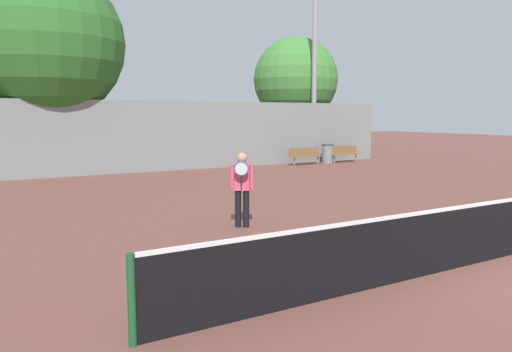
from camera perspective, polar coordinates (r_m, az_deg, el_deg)
The scene contains 10 objects.
ground_plane at distance 9.32m, azimuth 24.39°, elevation -8.92°, with size 100.00×100.00×0.00m, color brown.
tennis_net at distance 9.19m, azimuth 24.55°, elevation -5.81°, with size 12.04×0.09×1.02m.
tennis_player at distance 10.88m, azimuth -1.61°, elevation -1.04°, with size 0.52×0.50×1.65m.
bench_courtside_near at distance 24.84m, azimuth 5.65°, elevation 2.47°, with size 1.79×0.40×0.84m.
bench_courtside_far at distance 26.42m, azimuth 10.06°, elevation 2.66°, with size 1.82×0.40×0.84m.
light_pole_far_right at distance 27.06m, azimuth 6.74°, elevation 16.07°, with size 0.90×0.60×11.78m.
trash_bin at distance 25.96m, azimuth 8.18°, elevation 2.54°, with size 0.60×0.60×0.95m.
back_fence at distance 22.14m, azimuth -11.38°, elevation 4.47°, with size 25.32×0.06×3.07m.
tree_green_tall at distance 22.94m, azimuth -22.89°, elevation 13.87°, with size 6.38×6.38×8.61m.
tree_dark_dense at distance 29.38m, azimuth 4.56°, elevation 10.89°, with size 4.85×4.85×6.90m.
Camera 1 is at (-7.46, -5.02, 2.45)m, focal length 35.00 mm.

